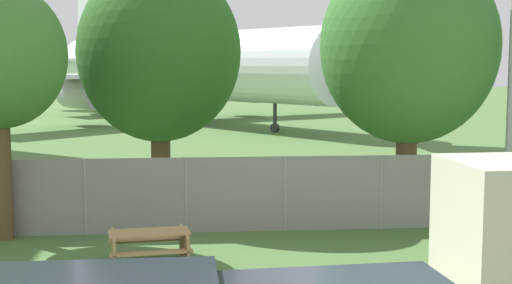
# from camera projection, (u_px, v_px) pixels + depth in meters

# --- Properties ---
(perimeter_fence) EXTENTS (56.07, 0.07, 1.95)m
(perimeter_fence) POSITION_uv_depth(u_px,v_px,m) (285.00, 194.00, 18.43)
(perimeter_fence) COLOR gray
(perimeter_fence) RESTS_ON ground
(airplane) EXTENTS (28.26, 35.68, 13.68)m
(airplane) POSITION_uv_depth(u_px,v_px,m) (181.00, 66.00, 52.41)
(airplane) COLOR white
(airplane) RESTS_ON ground
(picnic_bench_near_cabin) EXTENTS (1.89, 1.62, 0.76)m
(picnic_bench_near_cabin) POSITION_uv_depth(u_px,v_px,m) (149.00, 245.00, 15.23)
(picnic_bench_near_cabin) COLOR tan
(picnic_bench_near_cabin) RESTS_ON ground
(tree_near_hangar) EXTENTS (4.87, 4.87, 7.35)m
(tree_near_hangar) POSITION_uv_depth(u_px,v_px,m) (159.00, 53.00, 21.22)
(tree_near_hangar) COLOR brown
(tree_near_hangar) RESTS_ON ground
(tree_behind_benches) EXTENTS (4.77, 4.77, 7.42)m
(tree_behind_benches) POSITION_uv_depth(u_px,v_px,m) (409.00, 47.00, 19.11)
(tree_behind_benches) COLOR brown
(tree_behind_benches) RESTS_ON ground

